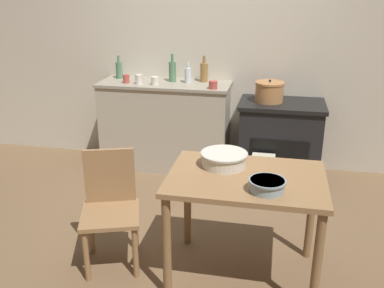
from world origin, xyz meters
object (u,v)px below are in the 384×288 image
Objects in this scene: mixing_bowl_large at (224,159)px; cup_center at (213,85)px; flour_sack at (262,174)px; bottle_left at (188,75)px; bottle_center_left at (119,70)px; stock_pot at (269,92)px; mixing_bowl_small at (267,185)px; stove at (280,140)px; bottle_far_left at (172,71)px; cup_right at (155,81)px; chair at (110,205)px; bottle_mid_left at (204,72)px; cup_mid_right at (126,79)px; cup_center_right at (139,79)px; work_table at (246,192)px.

mixing_bowl_large is 3.75× the size of cup_center.
bottle_left reaches higher than flour_sack.
bottle_center_left is 2.89× the size of cup_center.
stock_pot is 0.57m from cup_center.
mixing_bowl_small is at bearing -71.16° from cup_center.
stove is 9.91× the size of cup_center.
cup_right is (-0.14, -0.19, -0.07)m from bottle_far_left.
bottle_center_left is at bearing 174.81° from bottle_left.
chair reaches higher than stove.
bottle_left is at bearing 149.92° from flour_sack.
flour_sack is 1.24m from bottle_mid_left.
bottle_far_left reaches higher than cup_mid_right.
cup_mid_right is at bearing 129.59° from mixing_bowl_small.
cup_center_right is 0.15m from cup_mid_right.
bottle_mid_left reaches higher than mixing_bowl_small.
mixing_bowl_large is at bearing -98.66° from stock_pot.
mixing_bowl_small is 1.05× the size of bottle_left.
bottle_far_left is at bearing 114.63° from mixing_bowl_large.
chair is 3.69× the size of mixing_bowl_small.
cup_mid_right reaches higher than mixing_bowl_large.
bottle_center_left is at bearing 174.81° from stock_pot.
bottle_mid_left is at bearing 20.63° from cup_center_right.
bottle_mid_left is at bearing 140.39° from flour_sack.
stock_pot reaches higher than chair.
mixing_bowl_large is at bearing -65.37° from bottle_far_left.
cup_center_right is (-0.79, 0.06, 0.01)m from cup_center.
stove is 2.64× the size of mixing_bowl_large.
cup_right is at bearing -26.20° from bottle_center_left.
flour_sack is 1.29m from bottle_left.
flour_sack is (-0.14, -0.41, -0.22)m from stove.
work_table is 2.48m from bottle_center_left.
mixing_bowl_small is 2.43m from cup_mid_right.
work_table is 11.49× the size of cup_mid_right.
cup_center reaches higher than mixing_bowl_small.
bottle_far_left reaches higher than mixing_bowl_large.
stock_pot is (1.03, 1.74, 0.46)m from chair.
stock_pot is 0.73m from bottle_mid_left.
cup_center_right is at bearing 127.15° from mixing_bowl_small.
stove is at bearing 12.33° from cup_center.
mixing_bowl_small is at bearing -70.13° from bottle_mid_left.
bottle_far_left is 0.33m from bottle_mid_left.
cup_center_right reaches higher than mixing_bowl_large.
stove is at bearing 76.62° from mixing_bowl_large.
cup_center reaches higher than work_table.
stove is at bearing 82.95° from work_table.
cup_center reaches higher than stove.
flour_sack is 4.29× the size of cup_mid_right.
stove is 1.17m from bottle_left.
chair is at bearing -99.96° from bottle_mid_left.
mixing_bowl_large is at bearing -58.70° from cup_right.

